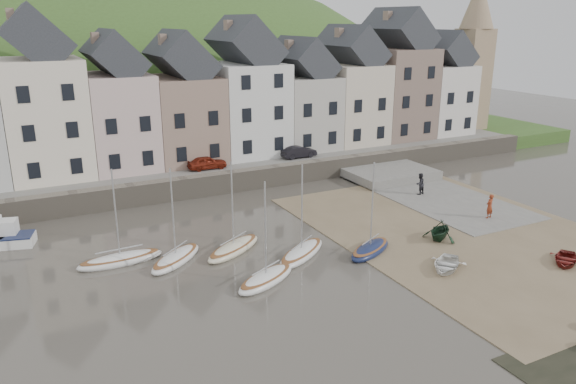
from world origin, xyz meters
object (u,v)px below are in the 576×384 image
rowboat_white (446,264)px  person_red (490,206)px  sailboat_0 (120,259)px  rowboat_red (566,259)px  person_dark (420,184)px  rowboat_green (440,230)px  car_right (299,152)px  car_left (207,163)px

rowboat_white → person_red: 10.59m
sailboat_0 → rowboat_white: sailboat_0 is taller
rowboat_white → rowboat_red: rowboat_white is taller
sailboat_0 → person_dark: (25.75, 2.35, 0.80)m
rowboat_white → person_dark: (8.35, 12.42, 0.68)m
rowboat_green → person_dark: 10.18m
sailboat_0 → person_dark: 25.87m
sailboat_0 → rowboat_white: size_ratio=2.08×
rowboat_green → car_right: (-0.43, 19.68, 1.43)m
rowboat_red → person_red: size_ratio=1.49×
rowboat_green → person_red: size_ratio=1.42×
car_left → person_red: bearing=-136.3°
rowboat_red → car_right: 26.74m
person_red → car_right: car_right is taller
rowboat_white → rowboat_red: bearing=32.2°
rowboat_white → person_red: size_ratio=1.62×
rowboat_white → person_dark: 14.98m
person_dark → rowboat_red: bearing=72.2°
rowboat_red → person_dark: 15.24m
rowboat_green → car_right: bearing=153.9°
person_dark → car_left: bearing=-49.3°
rowboat_green → car_right: size_ratio=0.75×
sailboat_0 → car_left: size_ratio=1.79×
sailboat_0 → rowboat_red: size_ratio=2.26×
sailboat_0 → person_red: (26.53, -4.74, 0.80)m
rowboat_green → car_left: (-9.86, 19.68, 1.44)m
sailboat_0 → rowboat_red: (24.59, -12.83, 0.09)m
rowboat_white → rowboat_green: (2.91, 3.82, 0.38)m
car_left → rowboat_red: bearing=-149.5°
person_red → car_left: bearing=-59.0°
rowboat_green → rowboat_red: bearing=5.7°
rowboat_red → car_left: size_ratio=0.79×
car_left → car_right: 9.43m
person_red → car_right: size_ratio=0.53×
rowboat_white → rowboat_red: 7.70m
rowboat_red → person_red: (1.94, 8.09, 0.71)m
rowboat_red → rowboat_green: bearing=-179.8°
rowboat_white → car_left: 24.57m
rowboat_red → car_right: car_right is taller
person_dark → car_left: size_ratio=0.53×
sailboat_0 → rowboat_red: sailboat_0 is taller
rowboat_green → car_right: car_right is taller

